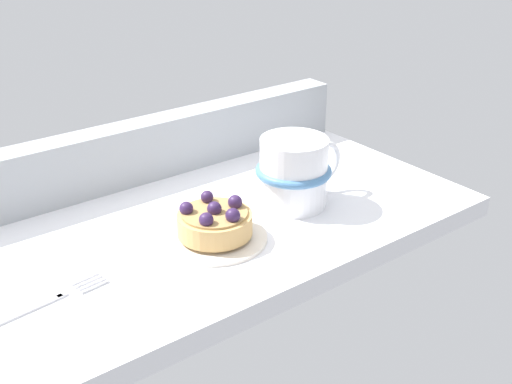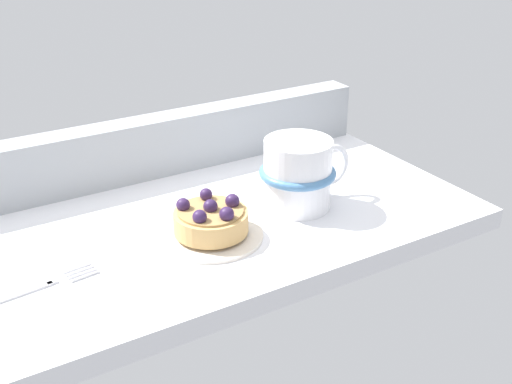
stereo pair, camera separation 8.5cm
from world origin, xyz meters
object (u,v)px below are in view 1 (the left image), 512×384
coffee_mug (294,172)px  raspberry_tart (215,221)px  dessert_fork (36,306)px  dessert_plate (215,236)px

coffee_mug → raspberry_tart: bearing=-173.3°
raspberry_tart → coffee_mug: bearing=6.7°
raspberry_tart → coffee_mug: 14.93cm
dessert_fork → raspberry_tart: bearing=1.1°
raspberry_tart → dessert_fork: bearing=-178.9°
coffee_mug → dessert_fork: coffee_mug is taller
dessert_plate → coffee_mug: coffee_mug is taller
dessert_plate → dessert_fork: 23.61cm
dessert_plate → raspberry_tart: (-0.00, -0.02, 2.25)cm
coffee_mug → dessert_fork: bearing=-176.8°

